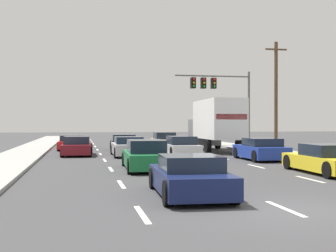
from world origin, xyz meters
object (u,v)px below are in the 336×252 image
car_green (145,156)px  car_tan (164,141)px  car_black (124,143)px  box_truck (215,123)px  car_silver (128,147)px  car_navy (190,177)px  car_red (72,143)px  car_blue (261,150)px  traffic_signal_mast (216,89)px  car_maroon (77,147)px  car_white (181,147)px  car_yellow (327,160)px  utility_pole_mid (276,94)px

car_green → car_tan: size_ratio=1.05×
car_black → box_truck: (6.37, -2.72, 1.53)m
car_silver → car_navy: size_ratio=1.06×
car_red → car_blue: bearing=-48.7°
car_navy → car_blue: bearing=58.5°
box_truck → traffic_signal_mast: bearing=72.6°
car_black → car_tan: bearing=23.3°
car_maroon → car_navy: bearing=-79.3°
box_truck → car_navy: bearing=-109.3°
car_maroon → box_truck: (9.80, 2.27, 1.53)m
car_white → car_yellow: car_white is taller
car_navy → car_tan: car_tan is taller
car_maroon → car_green: 9.92m
car_red → car_silver: car_silver is taller
car_tan → car_yellow: (3.14, -18.76, -0.07)m
car_black → car_navy: 21.70m
car_silver → box_truck: 7.70m
car_green → utility_pole_mid: bearing=48.2°
car_red → utility_pole_mid: utility_pole_mid is taller
utility_pole_mid → car_red: bearing=174.5°
car_maroon → car_green: car_green is taller
car_tan → car_white: bearing=-92.9°
car_navy → box_truck: 20.17m
car_tan → car_yellow: size_ratio=0.96×
car_navy → box_truck: box_truck is taller
car_silver → box_truck: (6.71, 3.46, 1.53)m
car_tan → traffic_signal_mast: 7.64m
car_red → car_tan: (7.21, 0.28, 0.07)m
car_green → car_navy: size_ratio=1.11×
car_white → utility_pole_mid: 11.57m
car_silver → car_black: bearing=86.9°
car_maroon → utility_pole_mid: (15.57, 4.61, 3.85)m
car_tan → car_red: bearing=-177.8°
car_red → car_black: bearing=-17.1°
box_truck → car_blue: size_ratio=1.97×
car_maroon → car_red: bearing=93.8°
car_white → car_yellow: size_ratio=0.92×
car_maroon → car_blue: 11.43m
car_blue → car_white: bearing=129.3°
car_black → car_white: 6.98m
car_tan → car_blue: bearing=-75.4°
box_truck → car_black: bearing=156.9°
car_blue → utility_pole_mid: 12.30m
car_green → car_red: bearing=102.2°
car_silver → car_navy: bearing=-89.8°
traffic_signal_mast → car_blue: bearing=-98.0°
car_black → car_silver: car_silver is taller
traffic_signal_mast → car_green: bearing=-115.6°
car_white → car_yellow: (3.53, -11.00, -0.03)m
car_silver → car_tan: bearing=64.1°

